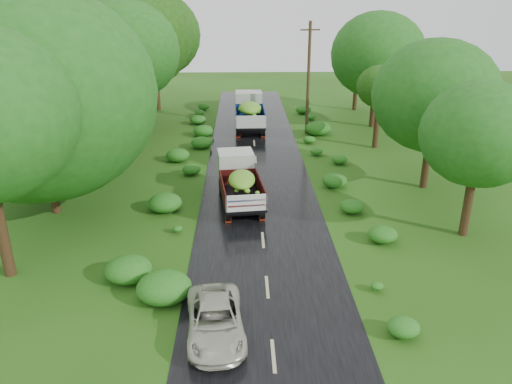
{
  "coord_description": "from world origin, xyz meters",
  "views": [
    {
      "loc": [
        -0.93,
        -12.81,
        10.88
      ],
      "look_at": [
        -0.27,
        9.86,
        1.7
      ],
      "focal_mm": 35.0,
      "sensor_mm": 36.0,
      "label": 1
    }
  ],
  "objects_px": {
    "car": "(215,320)",
    "truck_near": "(239,179)",
    "utility_pole": "(308,78)",
    "truck_far": "(249,110)"
  },
  "relations": [
    {
      "from": "car",
      "to": "utility_pole",
      "type": "relative_size",
      "value": 0.46
    },
    {
      "from": "car",
      "to": "truck_near",
      "type": "bearing_deg",
      "value": 80.76
    },
    {
      "from": "utility_pole",
      "to": "truck_near",
      "type": "bearing_deg",
      "value": -118.84
    },
    {
      "from": "truck_near",
      "to": "truck_far",
      "type": "relative_size",
      "value": 0.9
    },
    {
      "from": "utility_pole",
      "to": "truck_far",
      "type": "bearing_deg",
      "value": 152.99
    },
    {
      "from": "truck_near",
      "to": "truck_far",
      "type": "distance_m",
      "value": 15.87
    },
    {
      "from": "truck_far",
      "to": "truck_near",
      "type": "bearing_deg",
      "value": -93.86
    },
    {
      "from": "truck_far",
      "to": "car",
      "type": "distance_m",
      "value": 27.34
    },
    {
      "from": "truck_near",
      "to": "utility_pole",
      "type": "height_order",
      "value": "utility_pole"
    },
    {
      "from": "truck_near",
      "to": "car",
      "type": "relative_size",
      "value": 1.45
    }
  ]
}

